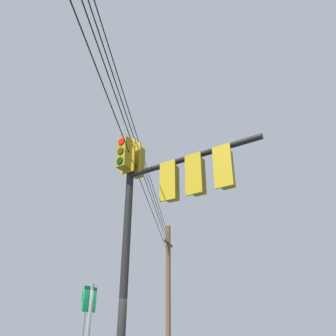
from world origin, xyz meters
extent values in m
cylinder|color=black|center=(-0.68, -0.62, 3.07)|extent=(0.20, 0.20, 6.15)
cylinder|color=black|center=(-1.69, 0.94, 5.68)|extent=(2.14, 3.20, 0.14)
cube|color=olive|center=(-0.93, -0.78, 6.23)|extent=(0.41, 0.41, 0.90)
cube|color=#B29319|center=(-0.79, -0.69, 6.23)|extent=(0.27, 0.39, 1.04)
cylinder|color=red|center=(-1.07, -0.87, 6.53)|extent=(0.13, 0.18, 0.20)
cylinder|color=#3C2703|center=(-1.07, -0.87, 6.23)|extent=(0.13, 0.18, 0.20)
cylinder|color=black|center=(-1.07, -0.87, 5.93)|extent=(0.13, 0.18, 0.20)
cube|color=olive|center=(-0.43, -0.46, 6.23)|extent=(0.41, 0.41, 0.90)
cube|color=#B29319|center=(-0.57, -0.55, 6.23)|extent=(0.27, 0.39, 1.04)
cylinder|color=red|center=(-0.29, -0.37, 6.53)|extent=(0.13, 0.18, 0.20)
cylinder|color=#3C2703|center=(-0.29, -0.37, 6.23)|extent=(0.13, 0.18, 0.20)
cylinder|color=black|center=(-0.29, -0.37, 5.93)|extent=(0.13, 0.18, 0.20)
cube|color=olive|center=(-1.40, 0.50, 5.13)|extent=(0.42, 0.42, 0.90)
cube|color=#B29319|center=(-1.26, 0.59, 5.13)|extent=(0.28, 0.39, 1.04)
cylinder|color=red|center=(-1.54, 0.41, 5.43)|extent=(0.14, 0.18, 0.20)
cylinder|color=#3C2703|center=(-1.54, 0.41, 5.13)|extent=(0.14, 0.18, 0.20)
cylinder|color=black|center=(-1.54, 0.41, 4.83)|extent=(0.14, 0.18, 0.20)
cube|color=olive|center=(-1.80, 1.11, 5.13)|extent=(0.41, 0.41, 0.90)
cube|color=#B29319|center=(-1.65, 1.20, 5.13)|extent=(0.26, 0.40, 1.04)
cylinder|color=red|center=(-1.94, 1.03, 5.43)|extent=(0.13, 0.19, 0.20)
cylinder|color=#3C2703|center=(-1.94, 1.03, 5.13)|extent=(0.13, 0.19, 0.20)
cylinder|color=black|center=(-1.94, 1.03, 4.83)|extent=(0.13, 0.19, 0.20)
cube|color=olive|center=(-2.20, 1.72, 5.13)|extent=(0.42, 0.42, 0.90)
cube|color=#B29319|center=(-2.06, 1.82, 5.13)|extent=(0.28, 0.39, 1.04)
cylinder|color=red|center=(-2.33, 1.63, 5.43)|extent=(0.14, 0.18, 0.20)
cylinder|color=#3C2703|center=(-2.33, 1.63, 5.13)|extent=(0.14, 0.18, 0.20)
cylinder|color=black|center=(-2.33, 1.63, 4.83)|extent=(0.14, 0.18, 0.20)
cylinder|color=brown|center=(-7.07, -12.19, 4.16)|extent=(0.30, 0.30, 8.32)
cube|color=brown|center=(-7.07, -12.19, 7.17)|extent=(1.22, 1.41, 0.12)
cube|color=#0C7238|center=(-0.58, -4.50, 2.92)|extent=(0.26, 0.17, 0.37)
cube|color=white|center=(-0.57, -4.52, 2.92)|extent=(0.20, 0.13, 0.31)
cube|color=#0C7238|center=(0.37, 0.65, 2.34)|extent=(0.30, 0.22, 0.45)
cube|color=white|center=(0.38, 0.64, 2.34)|extent=(0.24, 0.17, 0.39)
cylinder|color=black|center=(-0.04, 0.54, 6.21)|extent=(14.09, 25.48, 0.66)
cylinder|color=black|center=(-0.04, 0.54, 6.70)|extent=(14.09, 25.48, 0.66)
cylinder|color=black|center=(-0.04, 0.54, 7.01)|extent=(14.09, 25.48, 0.66)
cylinder|color=black|center=(-0.04, 0.54, 7.35)|extent=(14.09, 25.48, 0.66)
camera|label=1|loc=(1.79, 7.35, 1.69)|focal=35.79mm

